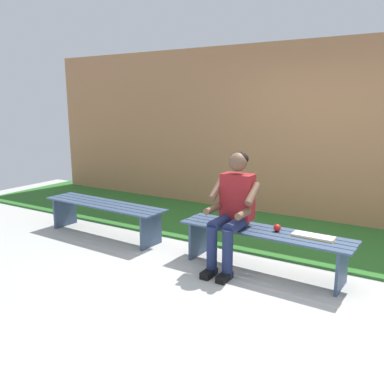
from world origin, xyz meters
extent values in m
cube|color=#B2B2AD|center=(1.13, 1.00, -0.02)|extent=(10.00, 7.00, 0.04)
cube|color=#2D6B28|center=(1.13, -1.40, 0.01)|extent=(9.00, 2.06, 0.03)
cube|color=#B27A51|center=(0.50, -2.27, 1.33)|extent=(9.50, 0.24, 2.65)
cube|color=#384C6B|center=(-0.01, -0.17, 0.44)|extent=(1.87, 0.17, 0.02)
cube|color=#384C6B|center=(0.00, -0.06, 0.44)|extent=(1.87, 0.17, 0.02)
cube|color=#384C6B|center=(0.00, 0.06, 0.44)|extent=(1.87, 0.17, 0.02)
cube|color=#384C6B|center=(0.01, 0.17, 0.44)|extent=(1.87, 0.17, 0.02)
cube|color=#384C6B|center=(-0.81, 0.03, 0.21)|extent=(0.04, 0.39, 0.43)
cube|color=#384C6B|center=(0.81, -0.03, 0.21)|extent=(0.04, 0.39, 0.43)
cube|color=#384C6B|center=(2.26, -0.17, 0.44)|extent=(1.85, 0.17, 0.02)
cube|color=#384C6B|center=(2.27, -0.06, 0.44)|extent=(1.85, 0.17, 0.02)
cube|color=#384C6B|center=(2.27, 0.06, 0.44)|extent=(1.85, 0.17, 0.02)
cube|color=#384C6B|center=(2.27, 0.17, 0.44)|extent=(1.85, 0.17, 0.02)
cube|color=#384C6B|center=(1.46, 0.03, 0.21)|extent=(0.04, 0.39, 0.43)
cube|color=#384C6B|center=(3.07, -0.03, 0.21)|extent=(0.04, 0.39, 0.43)
cube|color=maroon|center=(0.32, -0.02, 0.77)|extent=(0.34, 0.20, 0.50)
sphere|color=brown|center=(0.32, -0.01, 1.15)|extent=(0.20, 0.20, 0.20)
ellipsoid|color=black|center=(0.32, -0.04, 1.18)|extent=(0.20, 0.19, 0.15)
cylinder|color=navy|center=(0.23, 0.18, 0.52)|extent=(0.13, 0.40, 0.13)
cylinder|color=navy|center=(0.41, 0.18, 0.52)|extent=(0.13, 0.40, 0.13)
cylinder|color=navy|center=(0.23, 0.38, 0.26)|extent=(0.11, 0.11, 0.52)
cube|color=black|center=(0.23, 0.44, 0.04)|extent=(0.10, 0.22, 0.07)
cylinder|color=navy|center=(0.41, 0.38, 0.26)|extent=(0.11, 0.11, 0.52)
cube|color=black|center=(0.41, 0.44, 0.04)|extent=(0.10, 0.22, 0.07)
cylinder|color=brown|center=(0.11, 0.06, 0.84)|extent=(0.08, 0.28, 0.23)
cylinder|color=brown|center=(0.14, 0.22, 0.66)|extent=(0.07, 0.26, 0.07)
cylinder|color=brown|center=(0.53, 0.06, 0.84)|extent=(0.08, 0.28, 0.23)
cylinder|color=brown|center=(0.50, 0.22, 0.66)|extent=(0.07, 0.26, 0.07)
sphere|color=red|center=(-0.13, -0.04, 0.49)|extent=(0.08, 0.08, 0.08)
cube|color=white|center=(-0.61, -0.03, 0.46)|extent=(0.21, 0.16, 0.02)
cube|color=white|center=(-0.40, -0.04, 0.46)|extent=(0.21, 0.16, 0.02)
cube|color=#BF8C1E|center=(-0.50, -0.04, 0.45)|extent=(0.42, 0.17, 0.01)
camera|label=1|loc=(-1.46, 3.85, 1.75)|focal=37.73mm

